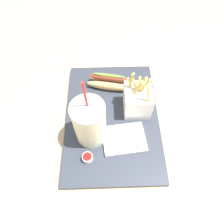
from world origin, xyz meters
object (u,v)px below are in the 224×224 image
(hot_dog_1, at_px, (109,82))
(ketchup_cup_1, at_px, (88,158))
(napkin_stack, at_px, (124,139))
(soda_cup, at_px, (90,123))
(fries_basket, at_px, (137,100))

(hot_dog_1, distance_m, ketchup_cup_1, 0.29)
(hot_dog_1, height_order, napkin_stack, hot_dog_1)
(soda_cup, relative_size, hot_dog_1, 1.49)
(hot_dog_1, bearing_deg, fries_basket, -138.10)
(ketchup_cup_1, bearing_deg, soda_cup, -7.61)
(fries_basket, distance_m, hot_dog_1, 0.14)
(fries_basket, height_order, ketchup_cup_1, fries_basket)
(fries_basket, xyz_separation_m, hot_dog_1, (0.10, 0.09, -0.02))
(ketchup_cup_1, xyz_separation_m, napkin_stack, (0.06, -0.11, -0.01))
(soda_cup, distance_m, fries_basket, 0.18)
(fries_basket, xyz_separation_m, napkin_stack, (-0.12, 0.05, -0.04))
(hot_dog_1, bearing_deg, ketchup_cup_1, 165.71)
(soda_cup, height_order, fries_basket, soda_cup)
(fries_basket, distance_m, ketchup_cup_1, 0.25)
(soda_cup, distance_m, ketchup_cup_1, 0.11)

